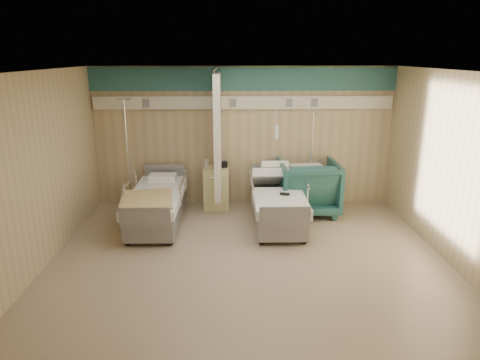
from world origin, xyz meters
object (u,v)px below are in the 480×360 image
bed_left (157,208)px  iv_stand_right (310,188)px  bed_right (278,208)px  bedside_cabinet (216,188)px  visitor_armchair (308,187)px  iv_stand_left (130,188)px

bed_left → iv_stand_right: iv_stand_right is taller
bed_right → bed_left: bearing=180.0°
iv_stand_right → bedside_cabinet: bearing=-179.6°
bed_right → bed_left: (-2.20, 0.00, 0.00)m
visitor_armchair → iv_stand_right: (0.10, 0.31, -0.12)m
bed_left → iv_stand_right: size_ratio=1.11×
visitor_armchair → iv_stand_right: iv_stand_right is taller
bed_left → visitor_armchair: (2.85, 0.60, 0.21)m
bed_left → iv_stand_left: (-0.66, 0.81, 0.14)m
bed_right → visitor_armchair: (0.65, 0.60, 0.21)m
iv_stand_left → visitor_armchair: bearing=-3.5°
bedside_cabinet → visitor_armchair: visitor_armchair is taller
bedside_cabinet → iv_stand_right: (1.90, 0.01, -0.02)m
visitor_armchair → iv_stand_left: iv_stand_left is taller
iv_stand_right → visitor_armchair: bearing=-107.7°
iv_stand_left → bed_right: bearing=-15.9°
bed_left → iv_stand_right: bearing=17.2°
bed_right → bedside_cabinet: size_ratio=2.54×
bed_right → iv_stand_left: (-2.86, 0.81, 0.14)m
visitor_armchair → iv_stand_right: 0.35m
bed_right → visitor_armchair: bearing=42.7°
iv_stand_left → iv_stand_right: bearing=1.6°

